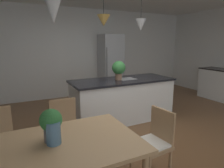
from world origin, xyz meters
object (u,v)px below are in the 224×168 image
at_px(chair_kitchen_end, 154,141).
at_px(potted_plant_on_island, 119,69).
at_px(refrigerator, 111,65).
at_px(dining_table, 42,154).
at_px(potted_plant_on_table, 51,123).
at_px(vase_on_dining_table, 53,133).
at_px(chair_far_right, 66,128).
at_px(kitchen_island, 122,99).

distance_m(chair_kitchen_end, potted_plant_on_island, 2.01).
bearing_deg(refrigerator, dining_table, -123.87).
distance_m(potted_plant_on_table, vase_on_dining_table, 0.10).
relative_size(chair_far_right, chair_kitchen_end, 1.00).
bearing_deg(kitchen_island, potted_plant_on_island, 180.00).
distance_m(chair_far_right, potted_plant_on_island, 1.80).
height_order(potted_plant_on_island, vase_on_dining_table, potted_plant_on_island).
xyz_separation_m(dining_table, chair_far_right, (0.42, 0.88, -0.19)).
relative_size(kitchen_island, potted_plant_on_island, 5.55).
height_order(dining_table, chair_far_right, chair_far_right).
height_order(dining_table, refrigerator, refrigerator).
bearing_deg(vase_on_dining_table, chair_far_right, 70.62).
xyz_separation_m(chair_kitchen_end, vase_on_dining_table, (-1.19, 0.02, 0.36)).
distance_m(dining_table, vase_on_dining_table, 0.21).
bearing_deg(potted_plant_on_table, refrigerator, 56.72).
distance_m(refrigerator, potted_plant_on_island, 2.20).
height_order(kitchen_island, potted_plant_on_table, potted_plant_on_table).
height_order(potted_plant_on_island, potted_plant_on_table, potted_plant_on_island).
bearing_deg(potted_plant_on_island, chair_far_right, -145.16).
xyz_separation_m(chair_far_right, potted_plant_on_table, (-0.31, -0.80, 0.44)).
relative_size(refrigerator, potted_plant_on_island, 4.83).
distance_m(chair_far_right, kitchen_island, 1.75).
relative_size(chair_kitchen_end, refrigerator, 0.45).
relative_size(dining_table, kitchen_island, 0.85).
xyz_separation_m(dining_table, potted_plant_on_table, (0.11, 0.09, 0.25)).
bearing_deg(kitchen_island, potted_plant_on_table, -135.37).
bearing_deg(refrigerator, potted_plant_on_island, -111.61).
distance_m(dining_table, chair_kitchen_end, 1.32).
xyz_separation_m(refrigerator, vase_on_dining_table, (-2.49, -3.86, -0.12)).
height_order(chair_far_right, kitchen_island, kitchen_island).
bearing_deg(potted_plant_on_table, kitchen_island, 44.63).
distance_m(chair_kitchen_end, vase_on_dining_table, 1.24).
distance_m(potted_plant_on_island, vase_on_dining_table, 2.49).
distance_m(dining_table, potted_plant_on_table, 0.28).
xyz_separation_m(chair_kitchen_end, potted_plant_on_island, (0.49, 1.84, 0.66)).
xyz_separation_m(potted_plant_on_table, vase_on_dining_table, (0.01, -0.06, -0.07)).
relative_size(chair_kitchen_end, vase_on_dining_table, 3.92).
bearing_deg(refrigerator, chair_kitchen_end, -108.48).
bearing_deg(chair_kitchen_end, chair_far_right, 135.20).
bearing_deg(vase_on_dining_table, potted_plant_on_table, 96.05).
bearing_deg(potted_plant_on_island, vase_on_dining_table, -132.70).
xyz_separation_m(refrigerator, potted_plant_on_table, (-2.49, -3.80, -0.05)).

